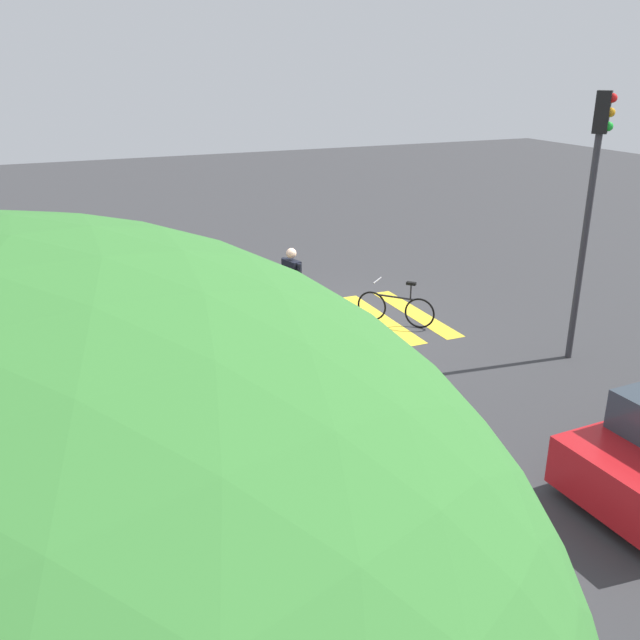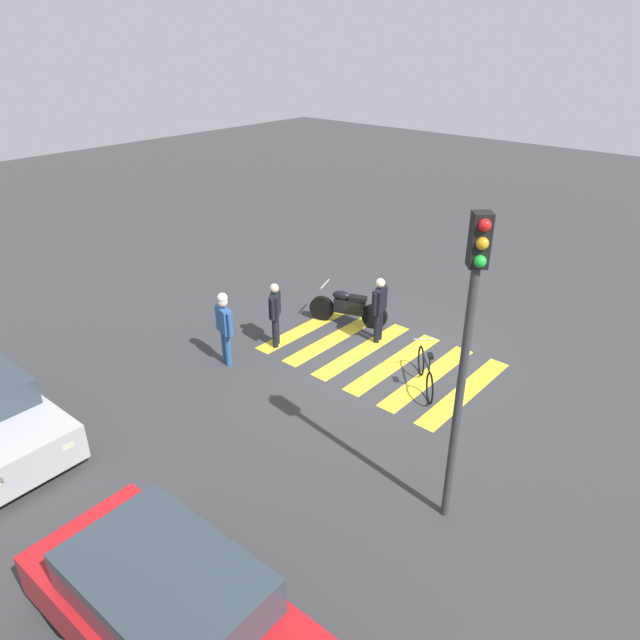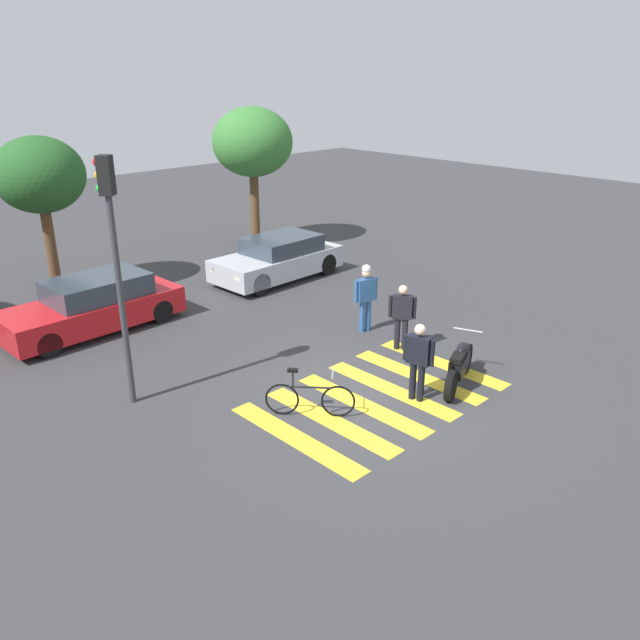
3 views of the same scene
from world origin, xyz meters
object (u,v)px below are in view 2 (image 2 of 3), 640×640
(car_red_convertible, at_px, (178,617))
(officer_on_foot, at_px, (379,306))
(officer_by_motorcycle, at_px, (275,311))
(police_motorcycle, at_px, (348,307))
(pedestrian_bystander, at_px, (224,324))
(leaning_bicycle, at_px, (425,373))
(traffic_light_pole, at_px, (468,334))

(car_red_convertible, bearing_deg, officer_on_foot, -69.92)
(officer_on_foot, height_order, officer_by_motorcycle, officer_on_foot)
(police_motorcycle, xyz_separation_m, pedestrian_bystander, (0.81, 3.39, 0.55))
(leaning_bicycle, height_order, officer_by_motorcycle, officer_by_motorcycle)
(car_red_convertible, height_order, traffic_light_pole, traffic_light_pole)
(pedestrian_bystander, xyz_separation_m, car_red_convertible, (-4.88, 4.88, -0.37))
(leaning_bicycle, relative_size, traffic_light_pole, 0.27)
(leaning_bicycle, xyz_separation_m, officer_on_foot, (1.99, -1.04, 0.56))
(officer_by_motorcycle, relative_size, traffic_light_pole, 0.33)
(police_motorcycle, relative_size, officer_by_motorcycle, 1.23)
(pedestrian_bystander, bearing_deg, traffic_light_pole, 172.75)
(leaning_bicycle, height_order, officer_on_foot, officer_on_foot)
(leaning_bicycle, distance_m, traffic_light_pole, 4.61)
(leaning_bicycle, xyz_separation_m, car_red_convertible, (-0.95, 7.00, 0.28))
(police_motorcycle, distance_m, traffic_light_pole, 7.29)
(leaning_bicycle, relative_size, officer_on_foot, 0.81)
(leaning_bicycle, xyz_separation_m, officer_by_motorcycle, (3.70, 0.76, 0.54))
(officer_on_foot, distance_m, pedestrian_bystander, 3.70)
(officer_on_foot, distance_m, officer_by_motorcycle, 2.49)
(leaning_bicycle, height_order, traffic_light_pole, traffic_light_pole)
(pedestrian_bystander, height_order, traffic_light_pole, traffic_light_pole)
(police_motorcycle, bearing_deg, leaning_bicycle, 157.72)
(police_motorcycle, distance_m, car_red_convertible, 9.22)
(leaning_bicycle, relative_size, pedestrian_bystander, 0.76)
(police_motorcycle, distance_m, pedestrian_bystander, 3.53)
(car_red_convertible, bearing_deg, traffic_light_pole, -106.79)
(officer_on_foot, xyz_separation_m, traffic_light_pole, (-4.18, 3.93, 2.29))
(traffic_light_pole, bearing_deg, leaning_bicycle, -52.87)
(police_motorcycle, bearing_deg, officer_by_motorcycle, 73.97)
(pedestrian_bystander, xyz_separation_m, traffic_light_pole, (-6.12, 0.78, 2.21))
(police_motorcycle, relative_size, pedestrian_bystander, 1.12)
(officer_by_motorcycle, bearing_deg, leaning_bicycle, -168.34)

